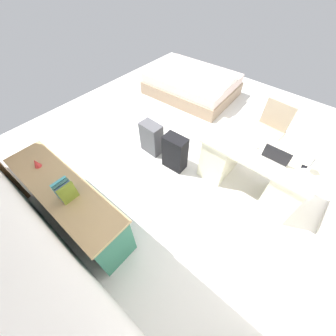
{
  "coord_description": "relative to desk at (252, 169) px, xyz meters",
  "views": [
    {
      "loc": [
        -1.41,
        2.37,
        2.64
      ],
      "look_at": [
        -0.3,
        1.06,
        0.6
      ],
      "focal_mm": 22.24,
      "sensor_mm": 36.0,
      "label": 1
    }
  ],
  "objects": [
    {
      "name": "credenza",
      "position": [
        1.46,
        1.97,
        -0.02
      ],
      "size": [
        1.8,
        0.48,
        0.74
      ],
      "color": "#2D7056",
      "rests_on": "ground_plane"
    },
    {
      "name": "wall_back",
      "position": [
        1.09,
        2.35,
        0.98
      ],
      "size": [
        4.45,
        0.1,
        2.74
      ],
      "primitive_type": "cube",
      "color": "white",
      "rests_on": "ground_plane"
    },
    {
      "name": "book_row",
      "position": [
        1.27,
        1.97,
        0.46
      ],
      "size": [
        0.15,
        0.17,
        0.23
      ],
      "color": "olive",
      "rests_on": "credenza"
    },
    {
      "name": "suitcase_spare_grey",
      "position": [
        1.61,
        0.36,
        -0.11
      ],
      "size": [
        0.37,
        0.23,
        0.56
      ],
      "primitive_type": "cube",
      "rotation": [
        0.0,
        0.0,
        -0.03
      ],
      "color": "#4C4C51",
      "rests_on": "ground_plane"
    },
    {
      "name": "desk_lamp",
      "position": [
        -0.51,
        -0.0,
        0.61
      ],
      "size": [
        0.16,
        0.11,
        0.34
      ],
      "color": "silver",
      "rests_on": "desk"
    },
    {
      "name": "suitcase_black",
      "position": [
        1.08,
        0.39,
        -0.09
      ],
      "size": [
        0.37,
        0.24,
        0.61
      ],
      "primitive_type": "cube",
      "rotation": [
        0.0,
        0.0,
        0.05
      ],
      "color": "black",
      "rests_on": "ground_plane"
    },
    {
      "name": "figurine_small",
      "position": [
        1.92,
        1.97,
        0.41
      ],
      "size": [
        0.08,
        0.08,
        0.11
      ],
      "primitive_type": "cone",
      "color": "red",
      "rests_on": "credenza"
    },
    {
      "name": "ground_plane",
      "position": [
        1.09,
        -0.17,
        -0.39
      ],
      "size": [
        6.04,
        6.04,
        0.0
      ],
      "primitive_type": "plane",
      "color": "silver"
    },
    {
      "name": "cell_phone_near_laptop",
      "position": [
        -0.53,
        -0.04,
        0.36
      ],
      "size": [
        0.09,
        0.14,
        0.01
      ],
      "primitive_type": "cube",
      "rotation": [
        0.0,
        0.0,
        0.16
      ],
      "color": "black",
      "rests_on": "desk"
    },
    {
      "name": "laptop",
      "position": [
        -0.2,
        0.01,
        0.41
      ],
      "size": [
        0.31,
        0.22,
        0.21
      ],
      "color": "#B7B7BC",
      "rests_on": "desk"
    },
    {
      "name": "bed",
      "position": [
        2.19,
        -1.61,
        -0.15
      ],
      "size": [
        1.98,
        1.5,
        0.58
      ],
      "color": "gray",
      "rests_on": "ground_plane"
    },
    {
      "name": "desk",
      "position": [
        0.0,
        0.0,
        0.0
      ],
      "size": [
        1.44,
        0.67,
        0.75
      ],
      "color": "beige",
      "rests_on": "ground_plane"
    },
    {
      "name": "office_chair",
      "position": [
        0.15,
        -0.8,
        0.03
      ],
      "size": [
        0.52,
        0.52,
        0.94
      ],
      "color": "black",
      "rests_on": "ground_plane"
    },
    {
      "name": "computer_mouse",
      "position": [
        0.07,
        -0.03,
        0.37
      ],
      "size": [
        0.06,
        0.1,
        0.03
      ],
      "primitive_type": "ellipsoid",
      "rotation": [
        0.0,
        0.0,
        0.01
      ],
      "color": "white",
      "rests_on": "desk"
    }
  ]
}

